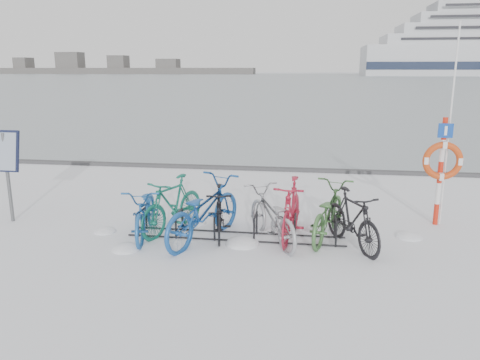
% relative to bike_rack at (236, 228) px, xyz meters
% --- Properties ---
extents(ground, '(900.00, 900.00, 0.00)m').
position_rel_bike_rack_xyz_m(ground, '(0.00, 0.00, -0.18)').
color(ground, white).
rests_on(ground, ground).
extents(ice_sheet, '(400.00, 298.00, 0.02)m').
position_rel_bike_rack_xyz_m(ice_sheet, '(0.00, 155.00, -0.17)').
color(ice_sheet, '#919CA4').
rests_on(ice_sheet, ground).
extents(quay_edge, '(400.00, 0.25, 0.10)m').
position_rel_bike_rack_xyz_m(quay_edge, '(0.00, 5.90, -0.13)').
color(quay_edge, '#3F3F42').
rests_on(quay_edge, ground).
extents(bike_rack, '(4.00, 0.48, 0.46)m').
position_rel_bike_rack_xyz_m(bike_rack, '(0.00, 0.00, 0.00)').
color(bike_rack, black).
rests_on(bike_rack, ground).
extents(info_board, '(0.62, 0.24, 1.87)m').
position_rel_bike_rack_xyz_m(info_board, '(-4.68, 0.25, 1.17)').
color(info_board, '#595B5E').
rests_on(info_board, ground).
extents(lifebuoy_station, '(0.75, 0.22, 3.89)m').
position_rel_bike_rack_xyz_m(lifebuoy_station, '(3.84, 1.25, 1.13)').
color(lifebuoy_station, red).
rests_on(lifebuoy_station, ground).
extents(shoreline, '(180.00, 12.00, 9.50)m').
position_rel_bike_rack_xyz_m(shoreline, '(-122.02, 260.00, 2.61)').
color(shoreline, '#515151').
rests_on(shoreline, ground).
extents(bike_0, '(0.99, 1.99, 1.00)m').
position_rel_bike_rack_xyz_m(bike_0, '(-1.68, -0.09, 0.32)').
color(bike_0, '#1B5396').
rests_on(bike_0, ground).
extents(bike_1, '(1.16, 1.88, 1.10)m').
position_rel_bike_rack_xyz_m(bike_1, '(-1.25, 0.19, 0.37)').
color(bike_1, '#13604E').
rests_on(bike_1, ground).
extents(bike_2, '(1.55, 2.36, 1.17)m').
position_rel_bike_rack_xyz_m(bike_2, '(-0.57, -0.19, 0.40)').
color(bike_2, '#184B93').
rests_on(bike_2, ground).
extents(bike_3, '(0.73, 1.64, 0.95)m').
position_rel_bike_rack_xyz_m(bike_3, '(-0.33, 0.10, 0.30)').
color(bike_3, black).
rests_on(bike_3, ground).
extents(bike_4, '(1.50, 1.99, 1.00)m').
position_rel_bike_rack_xyz_m(bike_4, '(0.65, -0.08, 0.32)').
color(bike_4, gray).
rests_on(bike_4, ground).
extents(bike_5, '(0.74, 1.91, 1.12)m').
position_rel_bike_rack_xyz_m(bike_5, '(1.00, 0.17, 0.38)').
color(bike_5, '#A31C31').
rests_on(bike_5, ground).
extents(bike_6, '(1.21, 2.09, 1.03)m').
position_rel_bike_rack_xyz_m(bike_6, '(1.66, 0.27, 0.34)').
color(bike_6, '#3C6935').
rests_on(bike_6, ground).
extents(bike_7, '(1.21, 1.77, 1.04)m').
position_rel_bike_rack_xyz_m(bike_7, '(2.07, -0.13, 0.34)').
color(bike_7, black).
rests_on(bike_7, ground).
extents(snow_drifts, '(6.15, 2.01, 0.21)m').
position_rel_bike_rack_xyz_m(snow_drifts, '(0.15, 0.03, -0.18)').
color(snow_drifts, white).
rests_on(snow_drifts, ground).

